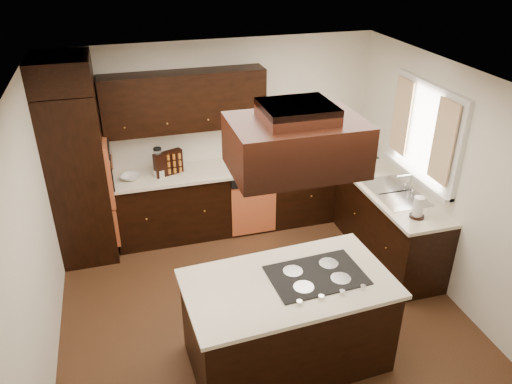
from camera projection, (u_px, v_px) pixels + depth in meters
floor at (262, 312)px, 5.42m from camera, size 4.20×4.20×0.02m
ceiling at (264, 84)px, 4.24m from camera, size 4.20×4.20×0.02m
wall_back at (218, 135)px, 6.62m from camera, size 4.20×0.02×2.50m
wall_front at (362, 380)px, 3.04m from camera, size 4.20×0.02×2.50m
wall_left at (30, 246)px, 4.32m from camera, size 0.02×4.20×2.50m
wall_right at (451, 185)px, 5.34m from camera, size 0.02×4.20×2.50m
oven_column at (79, 177)px, 5.94m from camera, size 0.65×0.75×2.12m
wall_oven_face at (109, 169)px, 5.99m from camera, size 0.05×0.62×0.78m
base_cabinets_back at (227, 199)px, 6.75m from camera, size 2.93×0.60×0.88m
base_cabinets_right at (376, 213)px, 6.41m from camera, size 0.60×2.40×0.88m
countertop_back at (226, 169)px, 6.52m from camera, size 2.93×0.63×0.04m
countertop_right at (380, 181)px, 6.19m from camera, size 0.63×2.40×0.04m
upper_cabinets at (185, 101)px, 6.10m from camera, size 2.00×0.34×0.72m
dishwasher_front at (254, 209)px, 6.59m from camera, size 0.60×0.05×0.72m
window_frame at (425, 132)px, 5.61m from camera, size 0.06×1.32×1.12m
window_pane at (427, 132)px, 5.62m from camera, size 0.00×1.20×1.00m
curtain_left at (443, 142)px, 5.22m from camera, size 0.02×0.34×0.90m
curtain_right at (402, 117)px, 5.93m from camera, size 0.02×0.34×0.90m
sink_rim at (395, 192)px, 5.89m from camera, size 0.52×0.84×0.01m
island at (287, 323)px, 4.63m from camera, size 1.83×1.07×0.88m
island_top at (289, 284)px, 4.41m from camera, size 1.90×1.14×0.04m
cooktop at (317, 275)px, 4.48m from camera, size 0.87×0.61×0.01m
range_hood at (296, 145)px, 3.96m from camera, size 1.05×0.72×0.42m
hood_duct at (297, 112)px, 3.83m from camera, size 0.55×0.50×0.13m
blender_base at (160, 172)px, 6.26m from camera, size 0.15×0.15×0.10m
blender_pitcher at (158, 159)px, 6.17m from camera, size 0.13×0.13×0.26m
spice_rack at (168, 163)px, 6.26m from camera, size 0.38×0.22×0.31m
mixing_bowl at (131, 177)px, 6.19m from camera, size 0.31×0.31×0.06m
soap_bottle at (371, 165)px, 6.34m from camera, size 0.11×0.11×0.19m
paper_towel at (418, 207)px, 5.33m from camera, size 0.15×0.15×0.24m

